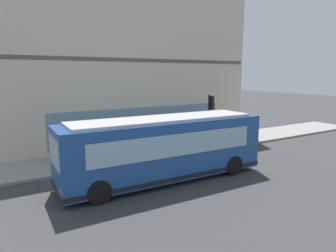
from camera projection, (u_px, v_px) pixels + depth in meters
name	position (u px, v px, depth m)	size (l,w,h in m)	color
ground	(196.00, 170.00, 16.02)	(120.00, 120.00, 0.00)	#38383A
sidewalk_curb	(156.00, 151.00, 19.73)	(3.63, 40.00, 0.15)	gray
building_corner	(121.00, 69.00, 23.69)	(8.02, 18.44, 10.92)	beige
city_bus_nearside	(164.00, 149.00, 14.36)	(2.75, 10.09, 3.07)	#1E478C
traffic_light_near_corner	(210.00, 111.00, 20.07)	(0.32, 0.49, 3.59)	black
fire_hydrant	(159.00, 140.00, 21.05)	(0.35, 0.35, 0.74)	red
pedestrian_walking_along_curb	(145.00, 134.00, 20.09)	(0.32, 0.32, 1.63)	#3F8C4C
pedestrian_near_hydrant	(56.00, 150.00, 16.18)	(0.32, 0.32, 1.58)	silver
newspaper_vending_box	(193.00, 134.00, 22.58)	(0.44, 0.42, 0.90)	#197233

